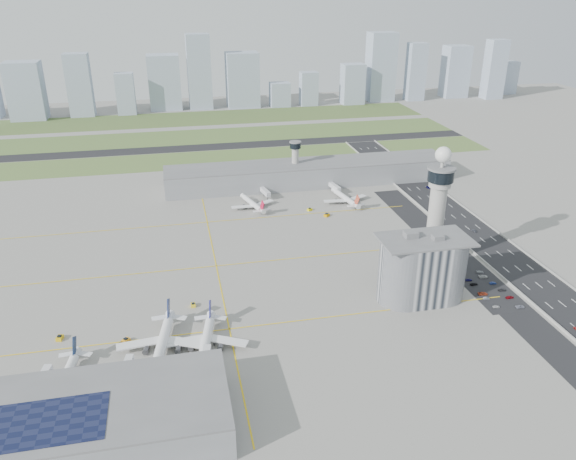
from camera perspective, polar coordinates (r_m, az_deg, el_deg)
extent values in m
plane|color=gray|center=(279.52, 1.51, -5.68)|extent=(1000.00, 1000.00, 0.00)
cube|color=#536C33|center=(482.51, -7.11, 7.22)|extent=(480.00, 50.00, 0.08)
cube|color=#496530|center=(554.54, -7.87, 9.41)|extent=(480.00, 60.00, 0.08)
cube|color=#44582A|center=(632.14, -8.50, 11.19)|extent=(480.00, 70.00, 0.08)
cube|color=black|center=(517.94, -7.51, 8.38)|extent=(480.00, 22.00, 0.10)
cube|color=black|center=(323.48, 21.77, -3.16)|extent=(28.00, 500.00, 0.10)
cube|color=#9E9E99|center=(315.98, 19.65, -3.36)|extent=(0.60, 500.00, 1.20)
cube|color=#9E9E99|center=(330.94, 23.81, -2.79)|extent=(0.60, 500.00, 1.20)
cube|color=black|center=(303.34, 18.79, -4.53)|extent=(18.00, 260.00, 0.08)
cube|color=black|center=(293.53, 19.60, -5.65)|extent=(20.00, 44.00, 0.10)
cube|color=yellow|center=(248.75, -5.98, -9.98)|extent=(260.00, 0.60, 0.01)
cube|color=yellow|center=(300.23, -7.30, -3.65)|extent=(260.00, 0.60, 0.01)
cube|color=yellow|center=(354.40, -8.21, 0.79)|extent=(260.00, 0.60, 0.01)
cube|color=yellow|center=(300.23, -7.30, -3.65)|extent=(0.60, 260.00, 0.01)
cylinder|color=#ADAAA5|center=(298.96, 14.74, 0.68)|extent=(8.40, 8.40, 48.00)
cylinder|color=#ADAAA5|center=(291.21, 15.19, 4.66)|extent=(11.00, 11.00, 4.00)
cylinder|color=black|center=(289.95, 15.28, 5.40)|extent=(13.00, 13.00, 6.00)
cylinder|color=slate|center=(288.90, 15.35, 6.06)|extent=(14.00, 14.00, 1.00)
cylinder|color=#ADAAA5|center=(288.17, 15.41, 6.53)|extent=(1.60, 1.60, 5.00)
sphere|color=white|center=(286.90, 15.50, 7.38)|extent=(8.00, 8.00, 8.00)
cylinder|color=#ADAAA5|center=(414.68, 0.74, 6.60)|extent=(5.00, 5.00, 28.00)
cylinder|color=black|center=(410.41, 0.75, 8.60)|extent=(8.00, 8.00, 4.00)
cylinder|color=slate|center=(409.74, 0.75, 8.93)|extent=(8.60, 8.60, 0.80)
cube|color=#B2B2B7|center=(270.23, 13.46, -3.90)|extent=(18.00, 24.00, 30.00)
cylinder|color=#B2B2B7|center=(266.70, 11.70, -4.11)|extent=(24.00, 24.00, 30.00)
cylinder|color=#B2B2B7|center=(274.01, 15.17, -3.68)|extent=(24.00, 24.00, 30.00)
cube|color=slate|center=(263.52, 13.78, -0.94)|extent=(42.00, 24.00, 0.80)
cube|color=slate|center=(262.88, 12.36, -0.47)|extent=(6.00, 5.00, 3.00)
cube|color=slate|center=(263.51, 14.97, -0.76)|extent=(5.00, 4.00, 2.40)
cube|color=gray|center=(417.07, 2.14, 5.75)|extent=(210.00, 32.00, 15.00)
cube|color=slate|center=(414.64, 2.16, 6.79)|extent=(210.00, 32.00, 0.80)
cube|color=gray|center=(205.35, -18.36, -17.73)|extent=(84.00, 42.00, 12.00)
cube|color=slate|center=(201.27, -18.60, -16.36)|extent=(84.00, 42.00, 0.80)
cube|color=black|center=(199.73, -23.84, -17.51)|extent=(40.00, 22.00, 0.20)
imported|color=beige|center=(278.97, 20.39, -7.30)|extent=(3.44, 1.73, 1.12)
imported|color=slate|center=(284.19, 19.51, -6.56)|extent=(3.37, 1.41, 1.08)
imported|color=#AD3F22|center=(287.39, 19.18, -6.12)|extent=(4.91, 2.80, 1.29)
imported|color=black|center=(294.62, 18.36, -5.23)|extent=(4.25, 2.18, 1.18)
imported|color=#13104E|center=(297.71, 17.88, -4.84)|extent=(3.64, 1.80, 1.19)
imported|color=white|center=(305.41, 17.05, -3.96)|extent=(3.77, 1.54, 1.21)
imported|color=#8E90A2|center=(282.89, 22.52, -7.20)|extent=(4.36, 2.22, 1.18)
imported|color=maroon|center=(288.84, 21.60, -6.37)|extent=(4.21, 2.09, 1.18)
imported|color=#262629|center=(293.89, 20.91, -5.70)|extent=(3.94, 2.03, 1.28)
imported|color=navy|center=(298.66, 20.10, -5.09)|extent=(3.44, 1.24, 1.13)
imported|color=#BCBCBC|center=(303.14, 19.22, -4.48)|extent=(4.97, 2.87, 1.30)
imported|color=#9FA2A7|center=(307.42, 18.92, -4.05)|extent=(3.97, 2.15, 1.09)
imported|color=#24262C|center=(355.40, 18.39, -0.08)|extent=(1.87, 3.80, 1.20)
imported|color=#0E0C50|center=(421.44, 14.05, 4.23)|extent=(2.14, 4.35, 1.19)
imported|color=gray|center=(466.89, 9.40, 6.57)|extent=(1.93, 3.70, 1.20)
cube|color=#9EADC1|center=(675.85, -25.07, 12.69)|extent=(35.81, 28.65, 60.36)
cube|color=#9EADC1|center=(670.02, -20.42, 13.63)|extent=(25.49, 20.39, 66.89)
cube|color=#9EADC1|center=(665.22, -16.17, 13.15)|extent=(20.04, 16.03, 45.20)
cube|color=#9EADC1|center=(681.09, -12.44, 14.45)|extent=(35.76, 28.61, 61.22)
cube|color=#9EADC1|center=(675.23, -9.01, 15.58)|extent=(26.33, 21.06, 83.39)
cube|color=#9EADC1|center=(682.21, -4.65, 14.97)|extent=(36.96, 29.57, 62.11)
cube|color=#9EADC1|center=(683.65, -0.83, 13.60)|extent=(23.01, 18.41, 27.75)
cube|color=#9EADC1|center=(689.90, 2.12, 14.15)|extent=(20.22, 16.18, 38.97)
cube|color=#9EADC1|center=(702.23, 6.58, 14.52)|extent=(26.14, 20.92, 46.89)
cube|color=#9EADC1|center=(723.94, 9.40, 16.03)|extent=(32.26, 25.81, 81.20)
cube|color=#9EADC1|center=(735.25, 12.84, 15.39)|extent=(21.59, 17.28, 68.75)
cube|color=#9EADC1|center=(769.34, 16.62, 15.17)|extent=(30.25, 24.20, 63.40)
cube|color=#9EADC1|center=(773.13, 20.24, 15.06)|extent=(23.04, 18.43, 71.56)
cube|color=#9EADC1|center=(817.49, 21.34, 14.24)|extent=(22.64, 18.11, 41.06)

